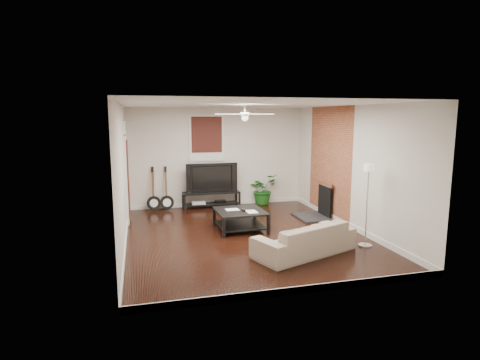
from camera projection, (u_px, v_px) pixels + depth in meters
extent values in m
cube|color=black|center=(245.00, 235.00, 8.57)|extent=(5.00, 6.00, 0.01)
cube|color=white|center=(245.00, 104.00, 8.12)|extent=(5.00, 6.00, 0.01)
cube|color=silver|center=(217.00, 157.00, 11.21)|extent=(5.00, 0.01, 2.80)
cube|color=silver|center=(301.00, 200.00, 5.48)|extent=(5.00, 0.01, 2.80)
cube|color=silver|center=(122.00, 176.00, 7.73)|extent=(0.01, 6.00, 2.80)
cube|color=silver|center=(350.00, 168.00, 8.97)|extent=(0.01, 6.00, 2.80)
cube|color=#985231|center=(329.00, 163.00, 9.92)|extent=(0.02, 2.20, 2.80)
cube|color=black|center=(318.00, 200.00, 10.00)|extent=(0.80, 1.10, 0.92)
cube|color=black|center=(207.00, 138.00, 11.02)|extent=(1.00, 0.06, 1.30)
cube|color=white|center=(127.00, 170.00, 9.58)|extent=(0.08, 1.00, 2.50)
cube|color=black|center=(211.00, 200.00, 11.14)|extent=(1.60, 0.43, 0.45)
imported|color=black|center=(211.00, 177.00, 11.05)|extent=(1.44, 0.19, 0.83)
cube|color=black|center=(240.00, 220.00, 8.95)|extent=(1.09, 1.09, 0.45)
imported|color=tan|center=(305.00, 238.00, 7.36)|extent=(2.18, 1.46, 0.59)
imported|color=#1B5B1A|center=(263.00, 189.00, 11.52)|extent=(1.04, 1.00, 0.89)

